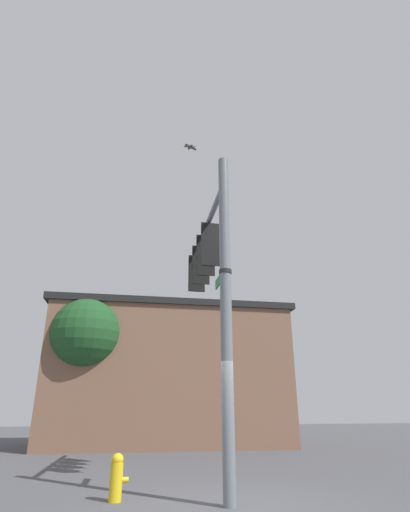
# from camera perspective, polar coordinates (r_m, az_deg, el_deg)

# --- Properties ---
(ground_plane) EXTENTS (80.00, 80.00, 0.00)m
(ground_plane) POSITION_cam_1_polar(r_m,az_deg,el_deg) (8.32, 3.55, -32.13)
(ground_plane) COLOR #4C4C51
(signal_pole) EXTENTS (0.24, 0.24, 7.21)m
(signal_pole) POSITION_cam_1_polar(r_m,az_deg,el_deg) (8.40, 3.00, -7.24)
(signal_pole) COLOR slate
(signal_pole) RESTS_ON ground
(mast_arm) EXTENTS (0.54, 5.42, 0.14)m
(mast_arm) POSITION_cam_1_polar(r_m,az_deg,el_deg) (11.88, -0.14, 3.31)
(mast_arm) COLOR slate
(traffic_light_nearest_pole) EXTENTS (0.54, 0.49, 1.31)m
(traffic_light_nearest_pole) POSITION_cam_1_polar(r_m,az_deg,el_deg) (10.82, 0.59, 1.39)
(traffic_light_nearest_pole) COLOR black
(traffic_light_mid_inner) EXTENTS (0.54, 0.49, 1.31)m
(traffic_light_mid_inner) POSITION_cam_1_polar(r_m,az_deg,el_deg) (11.58, -0.16, -0.17)
(traffic_light_mid_inner) COLOR black
(traffic_light_mid_outer) EXTENTS (0.54, 0.49, 1.31)m
(traffic_light_mid_outer) POSITION_cam_1_polar(r_m,az_deg,el_deg) (12.36, -0.81, -1.52)
(traffic_light_mid_outer) COLOR black
(traffic_light_arm_end) EXTENTS (0.54, 0.49, 1.31)m
(traffic_light_arm_end) POSITION_cam_1_polar(r_m,az_deg,el_deg) (13.14, -1.39, -2.72)
(traffic_light_arm_end) COLOR black
(street_name_sign) EXTENTS (0.28, 1.17, 0.22)m
(street_name_sign) POSITION_cam_1_polar(r_m,az_deg,el_deg) (8.89, 2.50, -2.85)
(street_name_sign) COLOR #147238
(bird_flying) EXTENTS (0.45, 0.29, 0.13)m
(bird_flying) POSITION_cam_1_polar(r_m,az_deg,el_deg) (13.74, -2.11, 15.24)
(bird_flying) COLOR #4C4742
(storefront_building) EXTENTS (12.02, 8.19, 6.44)m
(storefront_building) POSITION_cam_1_polar(r_m,az_deg,el_deg) (21.41, -5.44, -16.59)
(storefront_building) COLOR brown
(storefront_building) RESTS_ON ground
(tree_by_storefront) EXTENTS (3.16, 3.16, 6.35)m
(tree_by_storefront) POSITION_cam_1_polar(r_m,az_deg,el_deg) (18.88, -16.57, -10.70)
(tree_by_storefront) COLOR #4C3823
(tree_by_storefront) RESTS_ON ground
(fire_hydrant) EXTENTS (0.35, 0.24, 0.82)m
(fire_hydrant) POSITION_cam_1_polar(r_m,az_deg,el_deg) (8.83, -12.48, -28.34)
(fire_hydrant) COLOR yellow
(fire_hydrant) RESTS_ON ground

